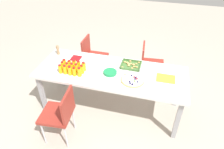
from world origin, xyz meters
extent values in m
plane|color=#B2A899|center=(0.00, 0.00, 0.00)|extent=(12.00, 12.00, 0.00)
cube|color=silver|center=(0.00, 0.00, 0.72)|extent=(2.21, 0.83, 0.04)
cube|color=#99999E|center=(-1.02, -0.34, 0.35)|extent=(0.06, 0.06, 0.70)
cube|color=#99999E|center=(1.02, -0.34, 0.35)|extent=(0.06, 0.06, 0.70)
cube|color=#99999E|center=(-1.02, 0.34, 0.35)|extent=(0.06, 0.06, 0.70)
cube|color=#99999E|center=(1.02, 0.34, 0.35)|extent=(0.06, 0.06, 0.70)
cube|color=maroon|center=(0.56, 0.77, 0.45)|extent=(0.44, 0.44, 0.04)
cube|color=maroon|center=(0.37, 0.75, 0.64)|extent=(0.07, 0.38, 0.38)
cylinder|color=silver|center=(0.70, 0.94, 0.21)|extent=(0.02, 0.02, 0.41)
cylinder|color=silver|center=(0.73, 0.62, 0.21)|extent=(0.02, 0.02, 0.41)
cylinder|color=silver|center=(0.38, 0.91, 0.21)|extent=(0.02, 0.02, 0.41)
cylinder|color=silver|center=(0.42, 0.59, 0.21)|extent=(0.02, 0.02, 0.41)
cube|color=maroon|center=(-0.55, -0.74, 0.45)|extent=(0.43, 0.43, 0.04)
cube|color=maroon|center=(-0.37, -0.73, 0.64)|extent=(0.06, 0.38, 0.38)
cylinder|color=silver|center=(-0.70, -0.92, 0.21)|extent=(0.02, 0.02, 0.41)
cylinder|color=silver|center=(-0.73, -0.60, 0.21)|extent=(0.02, 0.02, 0.41)
cylinder|color=silver|center=(-0.38, -0.89, 0.21)|extent=(0.02, 0.02, 0.41)
cylinder|color=silver|center=(-0.41, -0.57, 0.21)|extent=(0.02, 0.02, 0.41)
cube|color=maroon|center=(-0.50, 0.75, 0.45)|extent=(0.40, 0.40, 0.04)
cube|color=maroon|center=(-0.69, 0.74, 0.64)|extent=(0.03, 0.38, 0.38)
cylinder|color=silver|center=(-0.34, 0.91, 0.21)|extent=(0.02, 0.02, 0.41)
cylinder|color=silver|center=(-0.34, 0.59, 0.21)|extent=(0.02, 0.02, 0.41)
cylinder|color=silver|center=(-0.66, 0.90, 0.21)|extent=(0.02, 0.02, 0.41)
cylinder|color=silver|center=(-0.66, 0.58, 0.21)|extent=(0.02, 0.02, 0.41)
cylinder|color=#FAAE14|center=(-0.70, -0.22, 0.80)|extent=(0.05, 0.05, 0.12)
cylinder|color=red|center=(-0.70, -0.22, 0.87)|extent=(0.03, 0.03, 0.02)
cylinder|color=#F9AB14|center=(-0.63, -0.22, 0.80)|extent=(0.06, 0.06, 0.12)
cylinder|color=red|center=(-0.63, -0.22, 0.87)|extent=(0.04, 0.04, 0.02)
cylinder|color=#FAAF14|center=(-0.55, -0.22, 0.80)|extent=(0.06, 0.06, 0.12)
cylinder|color=red|center=(-0.55, -0.22, 0.87)|extent=(0.04, 0.04, 0.02)
cylinder|color=#F9AD14|center=(-0.48, -0.23, 0.80)|extent=(0.05, 0.05, 0.12)
cylinder|color=red|center=(-0.48, -0.23, 0.87)|extent=(0.04, 0.04, 0.02)
cylinder|color=#FAAE14|center=(-0.40, -0.22, 0.80)|extent=(0.06, 0.06, 0.13)
cylinder|color=red|center=(-0.40, -0.22, 0.87)|extent=(0.04, 0.04, 0.02)
cylinder|color=#FAAC14|center=(-0.69, -0.15, 0.80)|extent=(0.06, 0.06, 0.13)
cylinder|color=red|center=(-0.69, -0.15, 0.88)|extent=(0.04, 0.04, 0.02)
cylinder|color=#F9AB14|center=(-0.62, -0.15, 0.80)|extent=(0.06, 0.06, 0.13)
cylinder|color=red|center=(-0.62, -0.15, 0.87)|extent=(0.04, 0.04, 0.02)
cylinder|color=#F9AE14|center=(-0.55, -0.14, 0.80)|extent=(0.06, 0.06, 0.13)
cylinder|color=red|center=(-0.55, -0.14, 0.87)|extent=(0.04, 0.04, 0.02)
cylinder|color=#F9AE14|center=(-0.48, -0.15, 0.80)|extent=(0.06, 0.06, 0.13)
cylinder|color=red|center=(-0.48, -0.15, 0.88)|extent=(0.04, 0.04, 0.02)
cylinder|color=#F9AC14|center=(-0.39, -0.15, 0.80)|extent=(0.06, 0.06, 0.12)
cylinder|color=red|center=(-0.39, -0.15, 0.87)|extent=(0.04, 0.04, 0.02)
cylinder|color=#FAAD14|center=(-0.70, -0.07, 0.80)|extent=(0.06, 0.06, 0.12)
cylinder|color=red|center=(-0.70, -0.07, 0.87)|extent=(0.04, 0.04, 0.02)
cylinder|color=#F9AC14|center=(-0.62, -0.08, 0.80)|extent=(0.06, 0.06, 0.12)
cylinder|color=red|center=(-0.62, -0.08, 0.87)|extent=(0.04, 0.04, 0.02)
cylinder|color=#F9AE14|center=(-0.54, -0.07, 0.81)|extent=(0.06, 0.06, 0.13)
cylinder|color=red|center=(-0.54, -0.07, 0.88)|extent=(0.04, 0.04, 0.02)
cylinder|color=#FAAC14|center=(-0.47, -0.07, 0.80)|extent=(0.06, 0.06, 0.13)
cylinder|color=red|center=(-0.47, -0.07, 0.88)|extent=(0.04, 0.04, 0.02)
cylinder|color=#FAAD14|center=(-0.40, -0.07, 0.80)|extent=(0.06, 0.06, 0.12)
cylinder|color=red|center=(-0.40, -0.07, 0.87)|extent=(0.04, 0.04, 0.02)
cylinder|color=tan|center=(0.35, -0.13, 0.75)|extent=(0.33, 0.33, 0.02)
cylinder|color=white|center=(0.35, -0.13, 0.76)|extent=(0.30, 0.30, 0.01)
sphere|color=#1E1947|center=(0.38, -0.09, 0.77)|extent=(0.02, 0.02, 0.02)
sphere|color=#66B238|center=(0.38, -0.18, 0.77)|extent=(0.02, 0.02, 0.02)
sphere|color=red|center=(0.36, -0.09, 0.77)|extent=(0.03, 0.03, 0.03)
sphere|color=red|center=(0.40, -0.12, 0.77)|extent=(0.03, 0.03, 0.03)
sphere|color=#1E1947|center=(0.38, -0.13, 0.77)|extent=(0.02, 0.02, 0.02)
sphere|color=#66B238|center=(0.22, -0.06, 0.77)|extent=(0.02, 0.02, 0.02)
sphere|color=#1E1947|center=(0.33, -0.24, 0.77)|extent=(0.02, 0.02, 0.02)
sphere|color=#1E1947|center=(0.36, -0.25, 0.77)|extent=(0.03, 0.03, 0.03)
sphere|color=#1E1947|center=(0.40, -0.12, 0.77)|extent=(0.02, 0.02, 0.02)
sphere|color=#1E1947|center=(0.42, -0.18, 0.77)|extent=(0.02, 0.02, 0.02)
sphere|color=#1E1947|center=(0.32, -0.20, 0.77)|extent=(0.02, 0.02, 0.02)
sphere|color=#1E1947|center=(0.32, -0.06, 0.77)|extent=(0.02, 0.02, 0.02)
sphere|color=#1E1947|center=(0.39, -0.08, 0.77)|extent=(0.02, 0.02, 0.02)
cube|color=#477238|center=(0.26, 0.22, 0.74)|extent=(0.30, 0.26, 0.01)
cube|color=#477238|center=(0.26, 0.10, 0.76)|extent=(0.30, 0.01, 0.03)
cube|color=#477238|center=(0.26, 0.34, 0.76)|extent=(0.30, 0.01, 0.03)
cube|color=#477238|center=(0.11, 0.22, 0.76)|extent=(0.01, 0.26, 0.03)
cube|color=#477238|center=(0.40, 0.22, 0.76)|extent=(0.01, 0.26, 0.03)
ellipsoid|color=tan|center=(0.14, 0.12, 0.76)|extent=(0.04, 0.03, 0.02)
ellipsoid|color=tan|center=(0.29, 0.23, 0.76)|extent=(0.05, 0.04, 0.03)
ellipsoid|color=tan|center=(0.19, 0.26, 0.76)|extent=(0.05, 0.03, 0.03)
ellipsoid|color=tan|center=(0.23, 0.19, 0.76)|extent=(0.04, 0.03, 0.02)
ellipsoid|color=tan|center=(0.33, 0.27, 0.76)|extent=(0.04, 0.03, 0.02)
ellipsoid|color=tan|center=(0.29, 0.14, 0.76)|extent=(0.04, 0.03, 0.02)
ellipsoid|color=tan|center=(0.23, 0.32, 0.76)|extent=(0.04, 0.03, 0.02)
ellipsoid|color=tan|center=(0.31, 0.18, 0.76)|extent=(0.04, 0.03, 0.02)
ellipsoid|color=tan|center=(0.22, 0.22, 0.76)|extent=(0.05, 0.04, 0.03)
ellipsoid|color=tan|center=(0.35, 0.18, 0.76)|extent=(0.04, 0.03, 0.02)
ellipsoid|color=tan|center=(0.24, 0.25, 0.76)|extent=(0.05, 0.03, 0.03)
ellipsoid|color=tan|center=(0.15, 0.27, 0.76)|extent=(0.04, 0.03, 0.02)
ellipsoid|color=tan|center=(0.36, 0.32, 0.76)|extent=(0.04, 0.03, 0.02)
cylinder|color=#1E8C4C|center=(0.00, -0.05, 0.74)|extent=(0.19, 0.19, 0.00)
cylinder|color=#1E8C4C|center=(0.00, -0.05, 0.75)|extent=(0.19, 0.19, 0.00)
cylinder|color=#1E8C4C|center=(0.00, -0.05, 0.75)|extent=(0.19, 0.19, 0.00)
cylinder|color=#1E8C4C|center=(0.00, -0.05, 0.76)|extent=(0.19, 0.19, 0.00)
cylinder|color=#1E8C4C|center=(0.00, -0.05, 0.76)|extent=(0.19, 0.19, 0.00)
cylinder|color=#1E8C4C|center=(0.00, -0.05, 0.77)|extent=(0.19, 0.19, 0.00)
cylinder|color=#1E8C4C|center=(0.00, -0.05, 0.77)|extent=(0.19, 0.19, 0.00)
cube|color=red|center=(-0.64, 0.19, 0.75)|extent=(0.15, 0.15, 0.01)
cylinder|color=#9E7A56|center=(-0.97, 0.24, 0.82)|extent=(0.04, 0.04, 0.16)
cube|color=yellow|center=(0.79, 0.04, 0.74)|extent=(0.26, 0.20, 0.01)
camera|label=1|loc=(0.65, -2.35, 2.50)|focal=32.81mm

